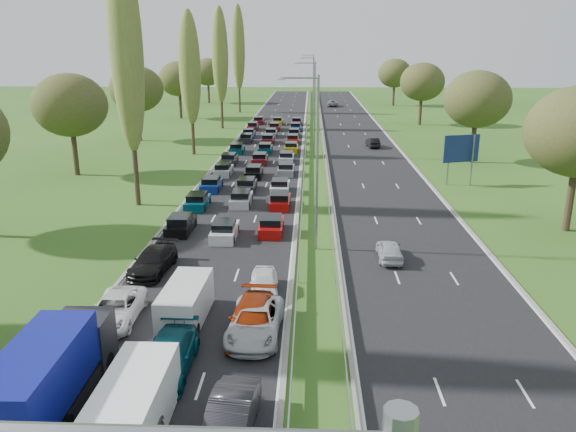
{
  "coord_description": "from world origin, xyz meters",
  "views": [
    {
      "loc": [
        4.04,
        5.61,
        13.72
      ],
      "look_at": [
        2.4,
        46.03,
        1.5
      ],
      "focal_mm": 35.0,
      "sensor_mm": 36.0,
      "label": 1
    }
  ],
  "objects_px": {
    "near_car_2": "(115,309)",
    "near_car_3": "(153,261)",
    "white_van_rear": "(187,301)",
    "direction_sign": "(461,151)",
    "white_van_front": "(136,403)",
    "blue_lorry": "(52,375)"
  },
  "relations": [
    {
      "from": "near_car_2",
      "to": "near_car_3",
      "type": "distance_m",
      "value": 6.79
    },
    {
      "from": "white_van_rear",
      "to": "direction_sign",
      "type": "height_order",
      "value": "direction_sign"
    },
    {
      "from": "white_van_front",
      "to": "direction_sign",
      "type": "height_order",
      "value": "direction_sign"
    },
    {
      "from": "near_car_2",
      "to": "blue_lorry",
      "type": "bearing_deg",
      "value": -88.51
    },
    {
      "from": "near_car_3",
      "to": "blue_lorry",
      "type": "bearing_deg",
      "value": -84.47
    },
    {
      "from": "white_van_front",
      "to": "direction_sign",
      "type": "distance_m",
      "value": 45.35
    },
    {
      "from": "blue_lorry",
      "to": "white_van_front",
      "type": "xyz_separation_m",
      "value": [
        3.39,
        -0.72,
        -0.65
      ]
    },
    {
      "from": "near_car_3",
      "to": "direction_sign",
      "type": "relative_size",
      "value": 0.97
    },
    {
      "from": "direction_sign",
      "to": "near_car_2",
      "type": "bearing_deg",
      "value": -129.04
    },
    {
      "from": "white_van_front",
      "to": "white_van_rear",
      "type": "bearing_deg",
      "value": 90.39
    },
    {
      "from": "white_van_front",
      "to": "direction_sign",
      "type": "relative_size",
      "value": 1.08
    },
    {
      "from": "white_van_front",
      "to": "near_car_2",
      "type": "bearing_deg",
      "value": 113.56
    },
    {
      "from": "white_van_rear",
      "to": "direction_sign",
      "type": "bearing_deg",
      "value": 56.73
    },
    {
      "from": "near_car_3",
      "to": "white_van_front",
      "type": "height_order",
      "value": "white_van_front"
    },
    {
      "from": "near_car_2",
      "to": "direction_sign",
      "type": "relative_size",
      "value": 0.96
    },
    {
      "from": "blue_lorry",
      "to": "white_van_rear",
      "type": "xyz_separation_m",
      "value": [
        3.34,
        8.23,
        -0.77
      ]
    },
    {
      "from": "near_car_3",
      "to": "blue_lorry",
      "type": "distance_m",
      "value": 14.57
    },
    {
      "from": "near_car_2",
      "to": "white_van_rear",
      "type": "distance_m",
      "value": 3.68
    },
    {
      "from": "near_car_3",
      "to": "white_van_front",
      "type": "xyz_separation_m",
      "value": [
        3.55,
        -15.25,
        0.4
      ]
    },
    {
      "from": "near_car_2",
      "to": "direction_sign",
      "type": "bearing_deg",
      "value": 50.34
    },
    {
      "from": "near_car_2",
      "to": "blue_lorry",
      "type": "relative_size",
      "value": 0.62
    },
    {
      "from": "white_van_front",
      "to": "white_van_rear",
      "type": "distance_m",
      "value": 8.95
    }
  ]
}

